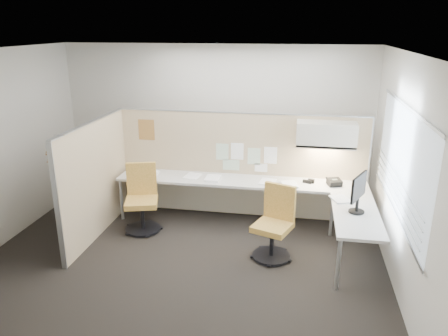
% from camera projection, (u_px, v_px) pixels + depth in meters
% --- Properties ---
extents(floor, '(5.50, 4.50, 0.01)m').
position_uv_depth(floor, '(185.00, 256.00, 6.16)').
color(floor, black).
rests_on(floor, ground).
extents(ceiling, '(5.50, 4.50, 0.01)m').
position_uv_depth(ceiling, '(178.00, 51.00, 5.28)').
color(ceiling, white).
rests_on(ceiling, wall_back).
extents(wall_back, '(5.50, 0.02, 2.80)m').
position_uv_depth(wall_back, '(215.00, 125.00, 7.82)').
color(wall_back, beige).
rests_on(wall_back, ground).
extents(wall_front, '(5.50, 0.02, 2.80)m').
position_uv_depth(wall_front, '(109.00, 241.00, 3.61)').
color(wall_front, beige).
rests_on(wall_front, ground).
extents(wall_right, '(0.02, 4.50, 2.80)m').
position_uv_depth(wall_right, '(403.00, 174.00, 5.25)').
color(wall_right, beige).
rests_on(wall_right, ground).
extents(window_pane, '(0.01, 2.80, 1.30)m').
position_uv_depth(window_pane, '(402.00, 162.00, 5.21)').
color(window_pane, '#A5B6C0').
rests_on(window_pane, wall_right).
extents(partition_back, '(4.10, 0.06, 1.75)m').
position_uv_depth(partition_back, '(240.00, 165.00, 7.28)').
color(partition_back, tan).
rests_on(partition_back, floor).
extents(partition_left, '(0.06, 2.20, 1.75)m').
position_uv_depth(partition_left, '(96.00, 180.00, 6.60)').
color(partition_left, tan).
rests_on(partition_left, floor).
extents(desk, '(4.00, 2.07, 0.73)m').
position_uv_depth(desk, '(260.00, 192.00, 6.86)').
color(desk, beige).
rests_on(desk, floor).
extents(overhead_bin, '(0.90, 0.36, 0.38)m').
position_uv_depth(overhead_bin, '(326.00, 134.00, 6.66)').
color(overhead_bin, beige).
rests_on(overhead_bin, partition_back).
extents(task_light_strip, '(0.60, 0.06, 0.02)m').
position_uv_depth(task_light_strip, '(325.00, 148.00, 6.73)').
color(task_light_strip, '#FFEABF').
rests_on(task_light_strip, overhead_bin).
extents(pinned_papers, '(1.01, 0.00, 0.47)m').
position_uv_depth(pinned_papers, '(245.00, 157.00, 7.19)').
color(pinned_papers, '#8CBF8C').
rests_on(pinned_papers, partition_back).
extents(poster, '(0.28, 0.00, 0.35)m').
position_uv_depth(poster, '(146.00, 130.00, 7.35)').
color(poster, orange).
rests_on(poster, partition_back).
extents(chair_left, '(0.60, 0.62, 1.04)m').
position_uv_depth(chair_left, '(142.00, 200.00, 6.84)').
color(chair_left, black).
rests_on(chair_left, floor).
extents(chair_right, '(0.61, 0.62, 1.01)m').
position_uv_depth(chair_right, '(275.00, 225.00, 6.03)').
color(chair_right, black).
rests_on(chair_right, floor).
extents(monitor, '(0.24, 0.47, 0.53)m').
position_uv_depth(monitor, '(358.00, 191.00, 5.71)').
color(monitor, black).
rests_on(monitor, desk).
extents(phone, '(0.26, 0.25, 0.12)m').
position_uv_depth(phone, '(334.00, 182.00, 6.76)').
color(phone, black).
rests_on(phone, desk).
extents(stapler, '(0.15, 0.08, 0.05)m').
position_uv_depth(stapler, '(307.00, 182.00, 6.86)').
color(stapler, black).
rests_on(stapler, desk).
extents(tape_dispenser, '(0.11, 0.08, 0.06)m').
position_uv_depth(tape_dispenser, '(311.00, 181.00, 6.88)').
color(tape_dispenser, black).
rests_on(tape_dispenser, desk).
extents(coat_hook, '(0.18, 0.44, 1.32)m').
position_uv_depth(coat_hook, '(56.00, 162.00, 5.64)').
color(coat_hook, silver).
rests_on(coat_hook, partition_left).
extents(paper_stack_0, '(0.27, 0.33, 0.03)m').
position_uv_depth(paper_stack_0, '(151.00, 174.00, 7.27)').
color(paper_stack_0, white).
rests_on(paper_stack_0, desk).
extents(paper_stack_1, '(0.27, 0.33, 0.02)m').
position_uv_depth(paper_stack_1, '(193.00, 176.00, 7.17)').
color(paper_stack_1, white).
rests_on(paper_stack_1, desk).
extents(paper_stack_2, '(0.23, 0.30, 0.04)m').
position_uv_depth(paper_stack_2, '(213.00, 179.00, 7.01)').
color(paper_stack_2, white).
rests_on(paper_stack_2, desk).
extents(paper_stack_3, '(0.27, 0.33, 0.02)m').
position_uv_depth(paper_stack_3, '(267.00, 182.00, 6.91)').
color(paper_stack_3, white).
rests_on(paper_stack_3, desk).
extents(paper_stack_4, '(0.30, 0.35, 0.03)m').
position_uv_depth(paper_stack_4, '(289.00, 184.00, 6.78)').
color(paper_stack_4, white).
rests_on(paper_stack_4, desk).
extents(paper_stack_5, '(0.32, 0.36, 0.02)m').
position_uv_depth(paper_stack_5, '(340.00, 199.00, 6.22)').
color(paper_stack_5, white).
rests_on(paper_stack_5, desk).
extents(paper_stack_6, '(0.30, 0.35, 0.04)m').
position_uv_depth(paper_stack_6, '(139.00, 176.00, 7.15)').
color(paper_stack_6, white).
rests_on(paper_stack_6, desk).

